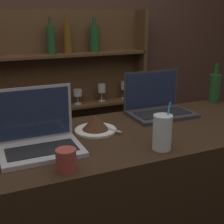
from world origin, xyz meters
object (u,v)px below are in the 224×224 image
at_px(laptop_far, 158,105).
at_px(cake_plate, 95,124).
at_px(laptop_near, 39,136).
at_px(water_glass, 162,132).
at_px(wine_bottle_green, 215,88).
at_px(coffee_cup, 66,160).

height_order(laptop_far, cake_plate, laptop_far).
height_order(laptop_near, cake_plate, laptop_near).
xyz_separation_m(laptop_far, cake_plate, (-0.41, -0.11, -0.02)).
height_order(laptop_near, water_glass, laptop_near).
distance_m(cake_plate, water_glass, 0.35).
relative_size(water_glass, wine_bottle_green, 0.81).
bearing_deg(cake_plate, coffee_cup, -125.84).
height_order(laptop_near, wine_bottle_green, laptop_near).
xyz_separation_m(laptop_near, wine_bottle_green, (1.14, 0.27, 0.04)).
height_order(water_glass, wine_bottle_green, wine_bottle_green).
relative_size(laptop_near, cake_plate, 1.64).
relative_size(cake_plate, coffee_cup, 2.43).
bearing_deg(water_glass, laptop_near, 156.42).
bearing_deg(cake_plate, water_glass, -59.58).
height_order(water_glass, coffee_cup, water_glass).
xyz_separation_m(laptop_near, cake_plate, (0.28, 0.10, -0.02)).
xyz_separation_m(cake_plate, coffee_cup, (-0.23, -0.32, 0.01)).
relative_size(laptop_far, cake_plate, 1.75).
relative_size(wine_bottle_green, coffee_cup, 3.00).
bearing_deg(laptop_far, cake_plate, -164.78).
bearing_deg(laptop_near, water_glass, -23.58).
relative_size(laptop_near, wine_bottle_green, 1.32).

